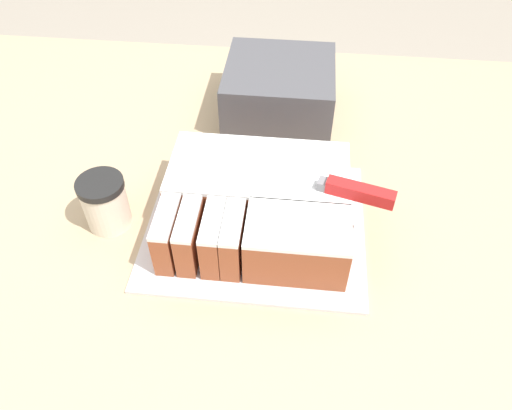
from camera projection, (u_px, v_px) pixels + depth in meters
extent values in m
cube|color=tan|center=(235.00, 337.00, 1.23)|extent=(1.40, 1.10, 0.96)
cube|color=silver|center=(256.00, 224.00, 0.85)|extent=(0.36, 0.32, 0.01)
cube|color=#994C2D|center=(259.00, 185.00, 0.85)|extent=(0.30, 0.15, 0.08)
cube|color=white|center=(259.00, 166.00, 0.82)|extent=(0.30, 0.15, 0.01)
cube|color=#994C2D|center=(297.00, 245.00, 0.76)|extent=(0.16, 0.10, 0.08)
cube|color=white|center=(298.00, 226.00, 0.73)|extent=(0.16, 0.10, 0.01)
cube|color=#994C2D|center=(168.00, 236.00, 0.77)|extent=(0.03, 0.10, 0.08)
cube|color=white|center=(165.00, 217.00, 0.74)|extent=(0.03, 0.10, 0.01)
cube|color=#994C2D|center=(190.00, 238.00, 0.77)|extent=(0.03, 0.10, 0.08)
cube|color=white|center=(187.00, 218.00, 0.74)|extent=(0.03, 0.10, 0.01)
cube|color=#994C2D|center=(212.00, 239.00, 0.77)|extent=(0.03, 0.10, 0.08)
cube|color=white|center=(210.00, 220.00, 0.74)|extent=(0.03, 0.10, 0.01)
cube|color=#994C2D|center=(233.00, 241.00, 0.77)|extent=(0.03, 0.10, 0.08)
cube|color=white|center=(232.00, 222.00, 0.73)|extent=(0.03, 0.10, 0.01)
cube|color=silver|center=(269.00, 173.00, 0.80)|extent=(0.19, 0.07, 0.00)
cube|color=slate|center=(323.00, 184.00, 0.77)|extent=(0.02, 0.02, 0.02)
cube|color=red|center=(360.00, 192.00, 0.76)|extent=(0.11, 0.05, 0.02)
cylinder|color=beige|center=(106.00, 205.00, 0.83)|extent=(0.07, 0.07, 0.08)
cylinder|color=black|center=(100.00, 185.00, 0.79)|extent=(0.08, 0.08, 0.01)
cube|color=#47474C|center=(279.00, 90.00, 1.04)|extent=(0.22, 0.22, 0.11)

